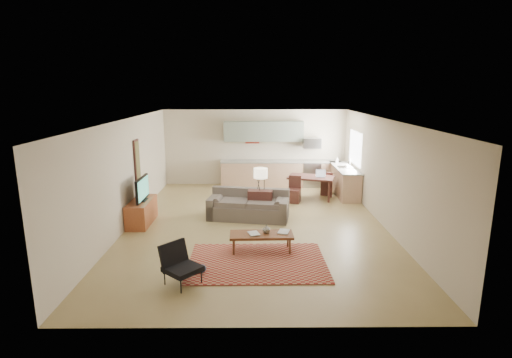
{
  "coord_description": "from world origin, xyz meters",
  "views": [
    {
      "loc": [
        -0.08,
        -9.75,
        3.46
      ],
      "look_at": [
        0.0,
        0.3,
        1.15
      ],
      "focal_mm": 28.0,
      "sensor_mm": 36.0,
      "label": 1
    }
  ],
  "objects_px": {
    "coffee_table": "(261,242)",
    "dining_table": "(311,187)",
    "tv_credenza": "(142,212)",
    "sofa": "(248,205)",
    "console_table": "(261,203)",
    "armchair": "(183,265)"
  },
  "relations": [
    {
      "from": "tv_credenza",
      "to": "console_table",
      "type": "distance_m",
      "value": 3.14
    },
    {
      "from": "sofa",
      "to": "tv_credenza",
      "type": "xyz_separation_m",
      "value": [
        -2.77,
        -0.36,
        -0.08
      ]
    },
    {
      "from": "coffee_table",
      "to": "armchair",
      "type": "relative_size",
      "value": 1.83
    },
    {
      "from": "tv_credenza",
      "to": "dining_table",
      "type": "bearing_deg",
      "value": 26.55
    },
    {
      "from": "tv_credenza",
      "to": "armchair",
      "type": "bearing_deg",
      "value": -63.8
    },
    {
      "from": "console_table",
      "to": "dining_table",
      "type": "distance_m",
      "value": 2.47
    },
    {
      "from": "console_table",
      "to": "dining_table",
      "type": "xyz_separation_m",
      "value": [
        1.64,
        1.85,
        -0.02
      ]
    },
    {
      "from": "coffee_table",
      "to": "console_table",
      "type": "bearing_deg",
      "value": 87.83
    },
    {
      "from": "sofa",
      "to": "tv_credenza",
      "type": "relative_size",
      "value": 1.67
    },
    {
      "from": "armchair",
      "to": "dining_table",
      "type": "relative_size",
      "value": 0.53
    },
    {
      "from": "armchair",
      "to": "dining_table",
      "type": "height_order",
      "value": "armchair"
    },
    {
      "from": "coffee_table",
      "to": "tv_credenza",
      "type": "height_order",
      "value": "tv_credenza"
    },
    {
      "from": "armchair",
      "to": "tv_credenza",
      "type": "bearing_deg",
      "value": 68.09
    },
    {
      "from": "armchair",
      "to": "tv_credenza",
      "type": "distance_m",
      "value": 3.71
    },
    {
      "from": "tv_credenza",
      "to": "coffee_table",
      "type": "bearing_deg",
      "value": -31.19
    },
    {
      "from": "sofa",
      "to": "tv_credenza",
      "type": "bearing_deg",
      "value": -163.04
    },
    {
      "from": "coffee_table",
      "to": "dining_table",
      "type": "relative_size",
      "value": 0.96
    },
    {
      "from": "coffee_table",
      "to": "console_table",
      "type": "xyz_separation_m",
      "value": [
        0.02,
        2.38,
        0.18
      ]
    },
    {
      "from": "armchair",
      "to": "tv_credenza",
      "type": "relative_size",
      "value": 0.56
    },
    {
      "from": "tv_credenza",
      "to": "console_table",
      "type": "height_order",
      "value": "console_table"
    },
    {
      "from": "coffee_table",
      "to": "dining_table",
      "type": "height_order",
      "value": "dining_table"
    },
    {
      "from": "dining_table",
      "to": "armchair",
      "type": "bearing_deg",
      "value": -100.82
    }
  ]
}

